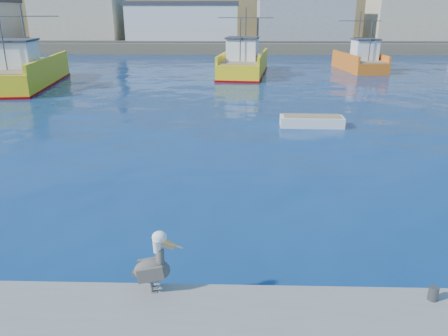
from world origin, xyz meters
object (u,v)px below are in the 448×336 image
pelican (154,265)px  boat_orange (360,61)px  trawler_yellow_b (244,64)px  skiff_mid (312,122)px  trawler_yellow_a (24,72)px

pelican → boat_orange: bearing=69.9°
boat_orange → pelican: (-15.14, -41.43, 0.03)m
trawler_yellow_b → skiff_mid: 21.83m
trawler_yellow_b → boat_orange: bearing=16.3°
trawler_yellow_a → boat_orange: (31.75, 11.69, -0.10)m
pelican → trawler_yellow_b: bearing=86.4°
trawler_yellow_a → boat_orange: bearing=20.2°
trawler_yellow_b → boat_orange: (12.76, 3.73, -0.01)m
skiff_mid → trawler_yellow_b: bearing=99.3°
trawler_yellow_b → skiff_mid: trawler_yellow_b is taller
trawler_yellow_a → trawler_yellow_b: size_ratio=1.13×
skiff_mid → pelican: bearing=-110.0°
trawler_yellow_a → skiff_mid: bearing=-31.1°
trawler_yellow_a → boat_orange: trawler_yellow_a is taller
trawler_yellow_a → skiff_mid: size_ratio=3.97×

